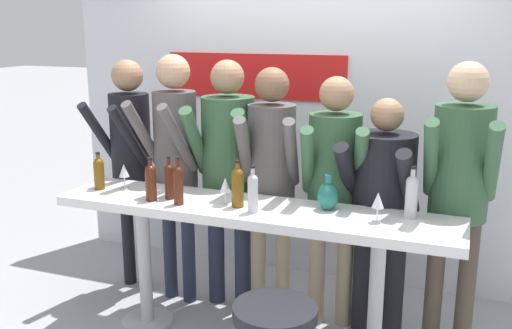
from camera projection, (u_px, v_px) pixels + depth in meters
back_wall at (307, 131)px, 4.62m from camera, size 4.15×0.12×2.41m
tasting_table at (252, 229)px, 3.57m from camera, size 2.55×0.52×0.95m
person_far_left at (130, 147)px, 4.33m from camera, size 0.42×0.56×1.80m
person_left at (175, 149)px, 4.10m from camera, size 0.41×0.56×1.85m
person_center_left at (228, 158)px, 4.05m from camera, size 0.48×0.59×1.82m
person_center at (271, 165)px, 3.89m from camera, size 0.45×0.58×1.78m
person_center_right at (334, 175)px, 3.77m from camera, size 0.48×0.59×1.73m
person_right at (382, 195)px, 3.66m from camera, size 0.52×0.59×1.61m
person_far_right at (460, 176)px, 3.46m from camera, size 0.42×0.55×1.84m
wine_bottle_0 at (169, 180)px, 3.66m from camera, size 0.06×0.06×0.28m
wine_bottle_1 at (99, 172)px, 3.88m from camera, size 0.07×0.07×0.26m
wine_bottle_2 at (178, 183)px, 3.54m from camera, size 0.06×0.06×0.31m
wine_bottle_3 at (238, 185)px, 3.50m from camera, size 0.08×0.08×0.30m
wine_bottle_4 at (253, 191)px, 3.39m from camera, size 0.06×0.06×0.29m
wine_bottle_5 at (412, 195)px, 3.29m from camera, size 0.07×0.07×0.31m
wine_bottle_6 at (151, 181)px, 3.62m from camera, size 0.07×0.07×0.28m
wine_glass_0 at (225, 186)px, 3.54m from camera, size 0.07×0.07×0.18m
wine_glass_1 at (378, 201)px, 3.22m from camera, size 0.07×0.07×0.18m
wine_glass_2 at (124, 171)px, 3.88m from camera, size 0.07×0.07×0.18m
decorative_vase at (328, 196)px, 3.45m from camera, size 0.13×0.13×0.22m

